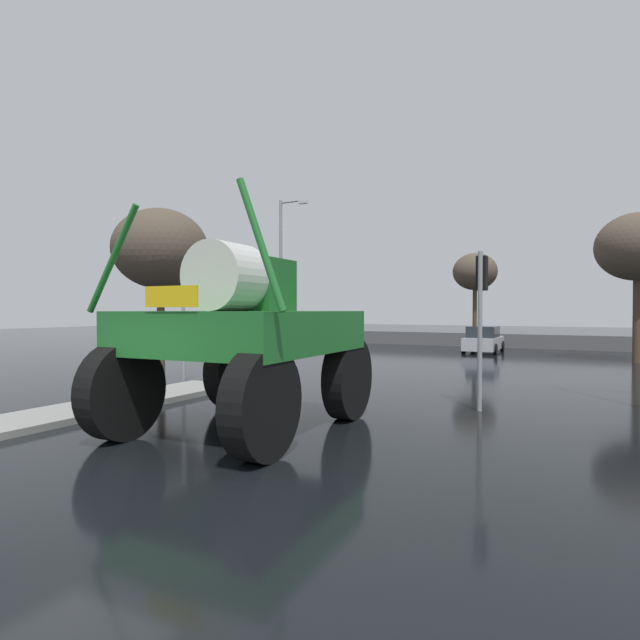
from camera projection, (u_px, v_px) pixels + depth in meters
name	position (u px, v px, depth m)	size (l,w,h in m)	color
ground_plane	(422.00, 364.00, 23.20)	(120.00, 120.00, 0.00)	black
median_island	(104.00, 406.00, 12.67)	(1.78, 8.37, 0.15)	gray
oversize_sprayer	(244.00, 338.00, 10.54)	(4.37, 5.55, 4.58)	black
sedan_ahead	(483.00, 340.00, 29.58)	(1.91, 4.12, 1.52)	#B7B7BF
traffic_signal_near_left	(187.00, 305.00, 16.95)	(0.24, 0.54, 3.60)	gray
traffic_signal_near_right	(481.00, 295.00, 12.51)	(0.24, 0.54, 3.87)	gray
streetlight_far_left	(283.00, 269.00, 28.89)	(1.79, 0.24, 8.64)	gray
bare_tree_left	(160.00, 249.00, 23.55)	(4.33, 4.33, 7.11)	#473828
bare_tree_right	(638.00, 248.00, 23.75)	(3.72, 3.72, 6.97)	#473828
bare_tree_far_center	(475.00, 272.00, 35.94)	(3.05, 3.05, 6.44)	#473828
roadside_barrier	(476.00, 340.00, 34.02)	(28.60, 0.24, 0.90)	#59595B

